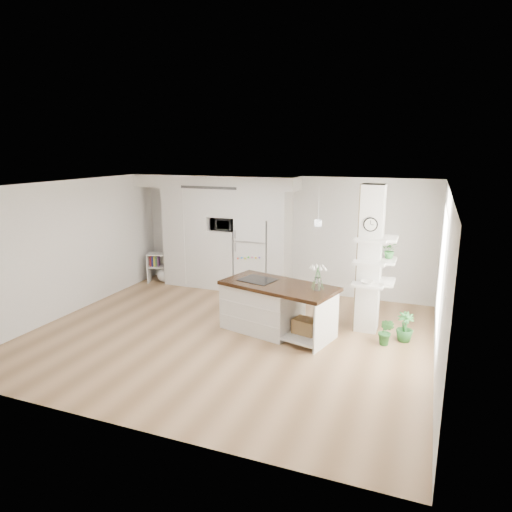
{
  "coord_description": "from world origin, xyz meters",
  "views": [
    {
      "loc": [
        3.26,
        -7.01,
        3.31
      ],
      "look_at": [
        0.2,
        0.9,
        1.3
      ],
      "focal_mm": 32.0,
      "sensor_mm": 36.0,
      "label": 1
    }
  ],
  "objects_px": {
    "kitchen_island": "(268,305)",
    "bookshelf": "(162,270)",
    "floor_plant_a": "(386,332)",
    "refrigerator": "(254,255)"
  },
  "relations": [
    {
      "from": "kitchen_island",
      "to": "bookshelf",
      "type": "xyz_separation_m",
      "value": [
        -3.56,
        2.0,
        -0.16
      ]
    },
    {
      "from": "refrigerator",
      "to": "floor_plant_a",
      "type": "relative_size",
      "value": 3.53
    },
    {
      "from": "refrigerator",
      "to": "bookshelf",
      "type": "relative_size",
      "value": 2.36
    },
    {
      "from": "floor_plant_a",
      "to": "kitchen_island",
      "type": "bearing_deg",
      "value": -177.94
    },
    {
      "from": "kitchen_island",
      "to": "bookshelf",
      "type": "height_order",
      "value": "kitchen_island"
    },
    {
      "from": "refrigerator",
      "to": "kitchen_island",
      "type": "relative_size",
      "value": 0.78
    },
    {
      "from": "floor_plant_a",
      "to": "bookshelf",
      "type": "bearing_deg",
      "value": 161.3
    },
    {
      "from": "refrigerator",
      "to": "kitchen_island",
      "type": "bearing_deg",
      "value": -62.88
    },
    {
      "from": "refrigerator",
      "to": "kitchen_island",
      "type": "xyz_separation_m",
      "value": [
        1.11,
        -2.17,
        -0.39
      ]
    },
    {
      "from": "kitchen_island",
      "to": "floor_plant_a",
      "type": "xyz_separation_m",
      "value": [
        2.12,
        0.08,
        -0.24
      ]
    }
  ]
}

